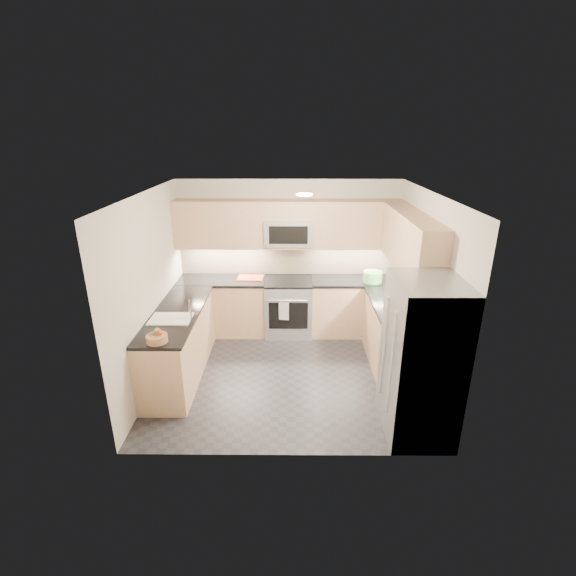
% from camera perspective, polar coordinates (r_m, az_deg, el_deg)
% --- Properties ---
extents(floor, '(3.60, 3.20, 0.00)m').
position_cam_1_polar(floor, '(6.02, -0.02, -11.49)').
color(floor, '#26262C').
rests_on(floor, ground).
extents(ceiling, '(3.60, 3.20, 0.02)m').
position_cam_1_polar(ceiling, '(5.14, -0.03, 12.79)').
color(ceiling, beige).
rests_on(ceiling, wall_back).
extents(wall_back, '(3.60, 0.02, 2.50)m').
position_cam_1_polar(wall_back, '(6.97, 0.07, 4.42)').
color(wall_back, beige).
rests_on(wall_back, floor).
extents(wall_front, '(3.60, 0.02, 2.50)m').
position_cam_1_polar(wall_front, '(4.00, -0.20, -8.60)').
color(wall_front, beige).
rests_on(wall_front, floor).
extents(wall_left, '(0.02, 3.20, 2.50)m').
position_cam_1_polar(wall_left, '(5.76, -18.25, -0.26)').
color(wall_left, beige).
rests_on(wall_left, floor).
extents(wall_right, '(0.02, 3.20, 2.50)m').
position_cam_1_polar(wall_right, '(5.73, 18.27, -0.35)').
color(wall_right, beige).
rests_on(wall_right, floor).
extents(base_cab_back_left, '(1.42, 0.60, 0.90)m').
position_cam_1_polar(base_cab_back_left, '(7.05, -8.85, -2.56)').
color(base_cab_back_left, tan).
rests_on(base_cab_back_left, floor).
extents(base_cab_back_right, '(1.42, 0.60, 0.90)m').
position_cam_1_polar(base_cab_back_right, '(7.04, 8.97, -2.60)').
color(base_cab_back_right, tan).
rests_on(base_cab_back_right, floor).
extents(base_cab_right, '(0.60, 1.70, 0.90)m').
position_cam_1_polar(base_cab_right, '(6.10, 14.32, -6.86)').
color(base_cab_right, tan).
rests_on(base_cab_right, floor).
extents(base_cab_peninsula, '(0.60, 2.00, 0.90)m').
position_cam_1_polar(base_cab_peninsula, '(5.99, -14.65, -7.43)').
color(base_cab_peninsula, tan).
rests_on(base_cab_peninsula, floor).
extents(countertop_back_left, '(1.42, 0.63, 0.04)m').
position_cam_1_polar(countertop_back_left, '(6.88, -9.06, 1.04)').
color(countertop_back_left, black).
rests_on(countertop_back_left, base_cab_back_left).
extents(countertop_back_right, '(1.42, 0.63, 0.04)m').
position_cam_1_polar(countertop_back_right, '(6.87, 9.19, 1.00)').
color(countertop_back_right, black).
rests_on(countertop_back_right, base_cab_back_right).
extents(countertop_right, '(0.63, 1.70, 0.04)m').
position_cam_1_polar(countertop_right, '(5.90, 14.72, -2.81)').
color(countertop_right, black).
rests_on(countertop_right, base_cab_right).
extents(countertop_peninsula, '(0.63, 2.00, 0.04)m').
position_cam_1_polar(countertop_peninsula, '(5.79, -15.06, -3.32)').
color(countertop_peninsula, black).
rests_on(countertop_peninsula, base_cab_peninsula).
extents(upper_cab_back, '(3.60, 0.35, 0.75)m').
position_cam_1_polar(upper_cab_back, '(6.66, 0.06, 8.75)').
color(upper_cab_back, tan).
rests_on(upper_cab_back, wall_back).
extents(upper_cab_right, '(0.35, 1.95, 0.75)m').
position_cam_1_polar(upper_cab_right, '(5.76, 16.46, 5.98)').
color(upper_cab_right, tan).
rests_on(upper_cab_right, wall_right).
extents(backsplash_back, '(3.60, 0.01, 0.51)m').
position_cam_1_polar(backsplash_back, '(6.98, 0.07, 3.98)').
color(backsplash_back, tan).
rests_on(backsplash_back, wall_back).
extents(backsplash_right, '(0.01, 2.30, 0.51)m').
position_cam_1_polar(backsplash_right, '(6.15, 16.97, 0.68)').
color(backsplash_right, tan).
rests_on(backsplash_right, wall_right).
extents(gas_range, '(0.76, 0.65, 0.91)m').
position_cam_1_polar(gas_range, '(6.94, 0.05, -2.65)').
color(gas_range, '#A7AAAF').
rests_on(gas_range, floor).
extents(range_cooktop, '(0.76, 0.65, 0.03)m').
position_cam_1_polar(range_cooktop, '(6.77, 0.05, 0.92)').
color(range_cooktop, black).
rests_on(range_cooktop, gas_range).
extents(oven_door_glass, '(0.62, 0.02, 0.45)m').
position_cam_1_polar(oven_door_glass, '(6.64, 0.04, -3.83)').
color(oven_door_glass, black).
rests_on(oven_door_glass, gas_range).
extents(oven_handle, '(0.60, 0.02, 0.02)m').
position_cam_1_polar(oven_handle, '(6.51, 0.03, -1.74)').
color(oven_handle, '#B2B5BA').
rests_on(oven_handle, gas_range).
extents(microwave, '(0.76, 0.40, 0.40)m').
position_cam_1_polar(microwave, '(6.66, 0.06, 7.65)').
color(microwave, '#9EA1A6').
rests_on(microwave, upper_cab_back).
extents(microwave_door, '(0.60, 0.01, 0.28)m').
position_cam_1_polar(microwave_door, '(6.46, 0.05, 7.24)').
color(microwave_door, black).
rests_on(microwave_door, microwave).
extents(refrigerator, '(0.70, 0.90, 1.80)m').
position_cam_1_polar(refrigerator, '(4.78, 17.76, -9.26)').
color(refrigerator, gray).
rests_on(refrigerator, floor).
extents(fridge_handle_left, '(0.02, 0.02, 1.20)m').
position_cam_1_polar(fridge_handle_left, '(4.51, 13.92, -10.04)').
color(fridge_handle_left, '#B2B5BA').
rests_on(fridge_handle_left, refrigerator).
extents(fridge_handle_right, '(0.02, 0.02, 1.20)m').
position_cam_1_polar(fridge_handle_right, '(4.82, 12.97, -7.86)').
color(fridge_handle_right, '#B2B5BA').
rests_on(fridge_handle_right, refrigerator).
extents(sink_basin, '(0.52, 0.38, 0.16)m').
position_cam_1_polar(sink_basin, '(5.59, -15.67, -4.74)').
color(sink_basin, white).
rests_on(sink_basin, base_cab_peninsula).
extents(faucet, '(0.03, 0.03, 0.28)m').
position_cam_1_polar(faucet, '(5.44, -13.23, -2.90)').
color(faucet, silver).
rests_on(faucet, countertop_peninsula).
extents(utensil_bowl, '(0.36, 0.36, 0.17)m').
position_cam_1_polar(utensil_bowl, '(6.78, 11.51, 1.53)').
color(utensil_bowl, '#56B54D').
rests_on(utensil_bowl, countertop_back_right).
extents(cutting_board, '(0.42, 0.30, 0.01)m').
position_cam_1_polar(cutting_board, '(6.87, -5.16, 1.41)').
color(cutting_board, red).
rests_on(cutting_board, countertop_back_left).
extents(fruit_basket, '(0.27, 0.27, 0.09)m').
position_cam_1_polar(fruit_basket, '(5.03, -17.48, -6.62)').
color(fruit_basket, '#A7764E').
rests_on(fruit_basket, countertop_peninsula).
extents(fruit_apple, '(0.07, 0.07, 0.07)m').
position_cam_1_polar(fruit_apple, '(5.04, -17.47, -5.60)').
color(fruit_apple, '#BB3B15').
rests_on(fruit_apple, fruit_basket).
extents(fruit_pear, '(0.06, 0.06, 0.06)m').
position_cam_1_polar(fruit_pear, '(5.03, -17.53, -5.71)').
color(fruit_pear, green).
rests_on(fruit_pear, fruit_basket).
extents(dish_towel_check, '(0.16, 0.04, 0.30)m').
position_cam_1_polar(dish_towel_check, '(6.56, -0.58, -3.18)').
color(dish_towel_check, silver).
rests_on(dish_towel_check, oven_handle).
extents(fruit_orange, '(0.07, 0.07, 0.07)m').
position_cam_1_polar(fruit_orange, '(5.00, -17.17, -5.84)').
color(fruit_orange, '#CC4416').
rests_on(fruit_orange, fruit_basket).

